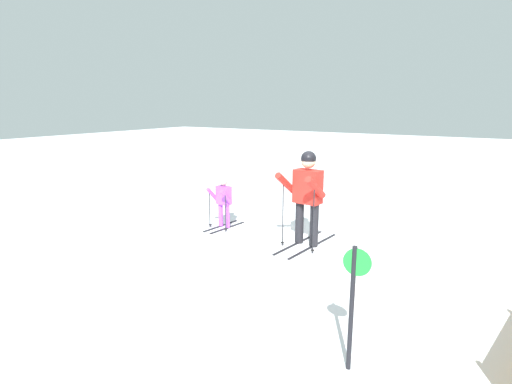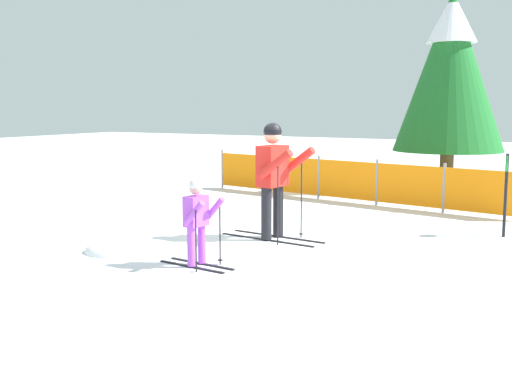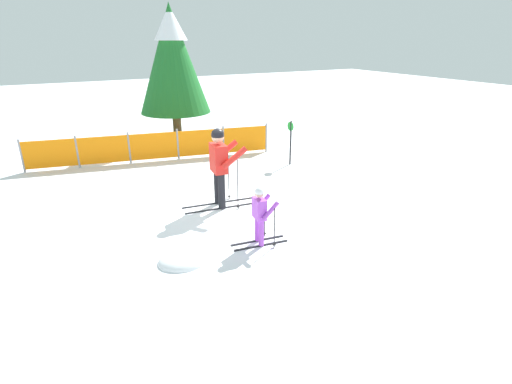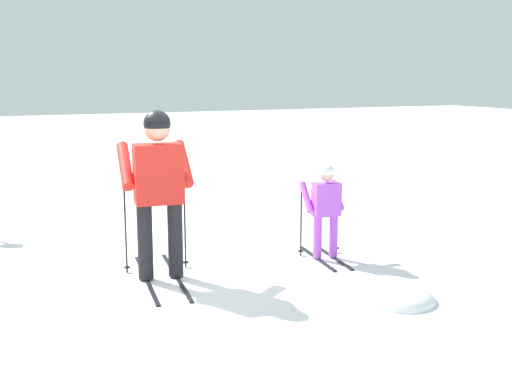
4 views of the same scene
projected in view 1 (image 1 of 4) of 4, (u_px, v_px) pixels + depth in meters
ground_plane at (309, 244)px, 7.84m from camera, size 60.00×60.00×0.00m
skier_adult at (307, 190)px, 7.56m from camera, size 1.77×0.83×1.84m
skier_child at (223, 198)px, 8.75m from camera, size 1.11×0.55×1.16m
trail_marker at (353, 295)px, 3.98m from camera, size 0.05×0.28×1.35m
snow_mound at (261, 213)px, 10.11m from camera, size 0.92×0.78×0.37m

